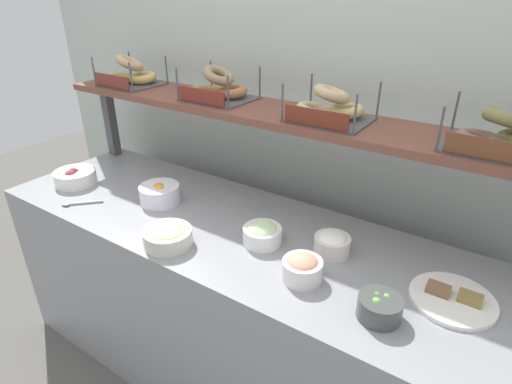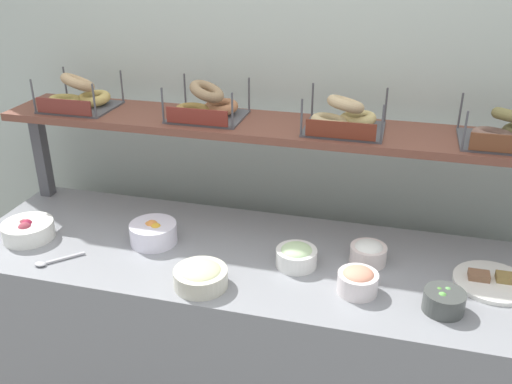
{
  "view_description": "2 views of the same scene",
  "coord_description": "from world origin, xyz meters",
  "px_view_note": "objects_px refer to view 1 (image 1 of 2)",
  "views": [
    {
      "loc": [
        0.88,
        -1.15,
        1.74
      ],
      "look_at": [
        0.1,
        0.02,
        1.03
      ],
      "focal_mm": 29.03,
      "sensor_mm": 36.0,
      "label": 1
    },
    {
      "loc": [
        0.46,
        -1.73,
        1.96
      ],
      "look_at": [
        -0.02,
        0.04,
        1.09
      ],
      "focal_mm": 39.3,
      "sensor_mm": 36.0,
      "label": 2
    }
  ],
  "objects_px": {
    "bowl_veggie_mix": "(379,307)",
    "bagel_basket_plain": "(330,108)",
    "bowl_fruit_salad": "(160,193)",
    "bowl_cream_cheese": "(332,243)",
    "bowl_potato_salad": "(168,236)",
    "bowl_lox_spread": "(302,268)",
    "serving_plate_white": "(453,298)",
    "bagel_basket_poppy": "(501,136)",
    "bowl_beet_salad": "(75,177)",
    "bowl_scallion_spread": "(262,233)",
    "bagel_basket_sesame": "(130,75)",
    "serving_spoon_near_plate": "(75,203)",
    "bagel_basket_everything": "(218,89)"
  },
  "relations": [
    {
      "from": "serving_plate_white",
      "to": "bagel_basket_plain",
      "type": "xyz_separation_m",
      "value": [
        -0.57,
        0.23,
        0.47
      ]
    },
    {
      "from": "bowl_scallion_spread",
      "to": "bagel_basket_plain",
      "type": "distance_m",
      "value": 0.53
    },
    {
      "from": "serving_spoon_near_plate",
      "to": "bagel_basket_plain",
      "type": "relative_size",
      "value": 0.47
    },
    {
      "from": "bagel_basket_plain",
      "to": "bowl_beet_salad",
      "type": "bearing_deg",
      "value": -162.74
    },
    {
      "from": "bagel_basket_sesame",
      "to": "bagel_basket_poppy",
      "type": "relative_size",
      "value": 0.88
    },
    {
      "from": "bowl_fruit_salad",
      "to": "bowl_scallion_spread",
      "type": "distance_m",
      "value": 0.57
    },
    {
      "from": "bowl_beet_salad",
      "to": "serving_spoon_near_plate",
      "type": "height_order",
      "value": "bowl_beet_salad"
    },
    {
      "from": "bowl_cream_cheese",
      "to": "bowl_beet_salad",
      "type": "distance_m",
      "value": 1.32
    },
    {
      "from": "bowl_fruit_salad",
      "to": "bowl_veggie_mix",
      "type": "bearing_deg",
      "value": -8.52
    },
    {
      "from": "bagel_basket_poppy",
      "to": "bowl_scallion_spread",
      "type": "bearing_deg",
      "value": -157.17
    },
    {
      "from": "bagel_basket_plain",
      "to": "bowl_cream_cheese",
      "type": "bearing_deg",
      "value": -54.84
    },
    {
      "from": "bowl_potato_salad",
      "to": "bowl_lox_spread",
      "type": "xyz_separation_m",
      "value": [
        0.52,
        0.1,
        0.01
      ]
    },
    {
      "from": "bowl_lox_spread",
      "to": "bagel_basket_poppy",
      "type": "distance_m",
      "value": 0.73
    },
    {
      "from": "bowl_veggie_mix",
      "to": "bowl_fruit_salad",
      "type": "bearing_deg",
      "value": 171.48
    },
    {
      "from": "bagel_basket_sesame",
      "to": "serving_spoon_near_plate",
      "type": "bearing_deg",
      "value": -76.86
    },
    {
      "from": "bowl_fruit_salad",
      "to": "bowl_cream_cheese",
      "type": "bearing_deg",
      "value": 4.62
    },
    {
      "from": "bowl_veggie_mix",
      "to": "bagel_basket_plain",
      "type": "xyz_separation_m",
      "value": [
        -0.4,
        0.43,
        0.44
      ]
    },
    {
      "from": "bowl_cream_cheese",
      "to": "bagel_basket_poppy",
      "type": "bearing_deg",
      "value": 24.88
    },
    {
      "from": "bowl_potato_salad",
      "to": "serving_plate_white",
      "type": "distance_m",
      "value": 1.0
    },
    {
      "from": "bagel_basket_everything",
      "to": "bagel_basket_poppy",
      "type": "xyz_separation_m",
      "value": [
        1.11,
        -0.02,
        -0.0
      ]
    },
    {
      "from": "bagel_basket_sesame",
      "to": "bagel_basket_everything",
      "type": "distance_m",
      "value": 0.55
    },
    {
      "from": "bowl_potato_salad",
      "to": "bowl_lox_spread",
      "type": "relative_size",
      "value": 1.36
    },
    {
      "from": "bagel_basket_sesame",
      "to": "bagel_basket_plain",
      "type": "distance_m",
      "value": 1.09
    },
    {
      "from": "serving_plate_white",
      "to": "bagel_basket_poppy",
      "type": "distance_m",
      "value": 0.52
    },
    {
      "from": "bagel_basket_plain",
      "to": "bowl_lox_spread",
      "type": "bearing_deg",
      "value": -72.94
    },
    {
      "from": "bowl_fruit_salad",
      "to": "serving_plate_white",
      "type": "bearing_deg",
      "value": 1.64
    },
    {
      "from": "serving_plate_white",
      "to": "serving_spoon_near_plate",
      "type": "distance_m",
      "value": 1.57
    },
    {
      "from": "bowl_scallion_spread",
      "to": "bagel_basket_poppy",
      "type": "relative_size",
      "value": 0.46
    },
    {
      "from": "serving_plate_white",
      "to": "bagel_basket_plain",
      "type": "height_order",
      "value": "bagel_basket_plain"
    },
    {
      "from": "bowl_lox_spread",
      "to": "bowl_scallion_spread",
      "type": "height_order",
      "value": "bowl_lox_spread"
    },
    {
      "from": "bowl_beet_salad",
      "to": "bowl_scallion_spread",
      "type": "bearing_deg",
      "value": 4.13
    },
    {
      "from": "bowl_cream_cheese",
      "to": "serving_plate_white",
      "type": "height_order",
      "value": "bowl_cream_cheese"
    },
    {
      "from": "bagel_basket_sesame",
      "to": "bowl_veggie_mix",
      "type": "bearing_deg",
      "value": -16.07
    },
    {
      "from": "bowl_cream_cheese",
      "to": "bagel_basket_sesame",
      "type": "bearing_deg",
      "value": 170.68
    },
    {
      "from": "bowl_lox_spread",
      "to": "bagel_basket_sesame",
      "type": "xyz_separation_m",
      "value": [
        -1.21,
        0.4,
        0.43
      ]
    },
    {
      "from": "serving_plate_white",
      "to": "bowl_lox_spread",
      "type": "bearing_deg",
      "value": -159.64
    },
    {
      "from": "bowl_potato_salad",
      "to": "bowl_lox_spread",
      "type": "height_order",
      "value": "bowl_lox_spread"
    },
    {
      "from": "bowl_lox_spread",
      "to": "bowl_scallion_spread",
      "type": "distance_m",
      "value": 0.25
    },
    {
      "from": "bagel_basket_sesame",
      "to": "bagel_basket_poppy",
      "type": "bearing_deg",
      "value": -0.18
    },
    {
      "from": "bowl_scallion_spread",
      "to": "serving_spoon_near_plate",
      "type": "relative_size",
      "value": 1.07
    },
    {
      "from": "bagel_basket_poppy",
      "to": "bagel_basket_everything",
      "type": "bearing_deg",
      "value": 179.05
    },
    {
      "from": "serving_spoon_near_plate",
      "to": "bagel_basket_sesame",
      "type": "bearing_deg",
      "value": 103.14
    },
    {
      "from": "bowl_veggie_mix",
      "to": "bowl_scallion_spread",
      "type": "relative_size",
      "value": 0.88
    },
    {
      "from": "serving_plate_white",
      "to": "serving_spoon_near_plate",
      "type": "bearing_deg",
      "value": -170.08
    },
    {
      "from": "bowl_lox_spread",
      "to": "bagel_basket_sesame",
      "type": "distance_m",
      "value": 1.35
    },
    {
      "from": "bowl_cream_cheese",
      "to": "serving_spoon_near_plate",
      "type": "height_order",
      "value": "bowl_cream_cheese"
    },
    {
      "from": "bowl_beet_salad",
      "to": "bagel_basket_plain",
      "type": "xyz_separation_m",
      "value": [
        1.17,
        0.36,
        0.44
      ]
    },
    {
      "from": "bowl_potato_salad",
      "to": "bowl_cream_cheese",
      "type": "xyz_separation_m",
      "value": [
        0.54,
        0.3,
        0.0
      ]
    },
    {
      "from": "bowl_potato_salad",
      "to": "bagel_basket_poppy",
      "type": "distance_m",
      "value": 1.17
    },
    {
      "from": "bowl_veggie_mix",
      "to": "bowl_beet_salad",
      "type": "height_order",
      "value": "bowl_beet_salad"
    }
  ]
}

